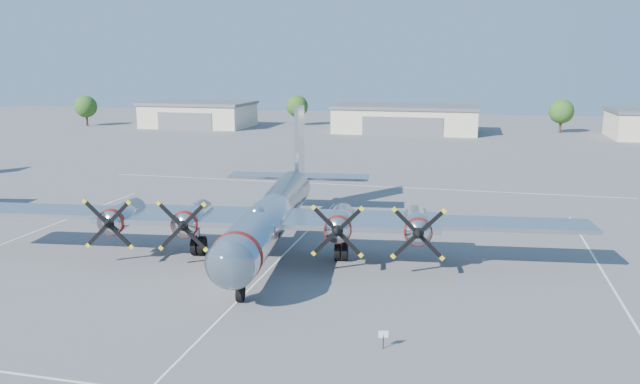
% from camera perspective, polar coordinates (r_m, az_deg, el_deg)
% --- Properties ---
extents(ground, '(260.00, 260.00, 0.00)m').
position_cam_1_polar(ground, '(47.84, -2.61, -5.03)').
color(ground, '#5A5A5D').
rests_on(ground, ground).
extents(parking_lines, '(60.00, 50.08, 0.01)m').
position_cam_1_polar(parking_lines, '(46.24, -3.22, -5.63)').
color(parking_lines, silver).
rests_on(parking_lines, ground).
extents(hangar_west, '(22.60, 14.60, 5.40)m').
position_cam_1_polar(hangar_west, '(139.03, -11.03, 7.00)').
color(hangar_west, beige).
rests_on(hangar_west, ground).
extents(hangar_center, '(28.60, 14.60, 5.40)m').
position_cam_1_polar(hangar_center, '(127.03, 7.89, 6.67)').
color(hangar_center, beige).
rests_on(hangar_center, ground).
extents(tree_far_west, '(4.80, 4.80, 6.64)m').
position_cam_1_polar(tree_far_west, '(147.79, -20.62, 7.32)').
color(tree_far_west, '#382619').
rests_on(tree_far_west, ground).
extents(tree_west, '(4.80, 4.80, 6.64)m').
position_cam_1_polar(tree_west, '(139.53, -2.10, 7.84)').
color(tree_west, '#382619').
rests_on(tree_west, ground).
extents(tree_east, '(4.80, 4.80, 6.64)m').
position_cam_1_polar(tree_east, '(133.35, 21.21, 6.88)').
color(tree_east, '#382619').
rests_on(tree_east, ground).
extents(main_bomber_b29, '(47.75, 35.52, 9.82)m').
position_cam_1_polar(main_bomber_b29, '(47.20, -4.20, -5.29)').
color(main_bomber_b29, silver).
rests_on(main_bomber_b29, ground).
extents(info_placard, '(0.48, 0.16, 0.94)m').
position_cam_1_polar(info_placard, '(31.53, 5.82, -12.98)').
color(info_placard, black).
rests_on(info_placard, ground).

